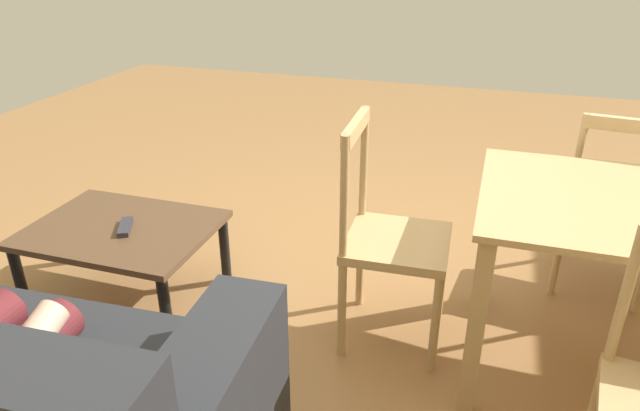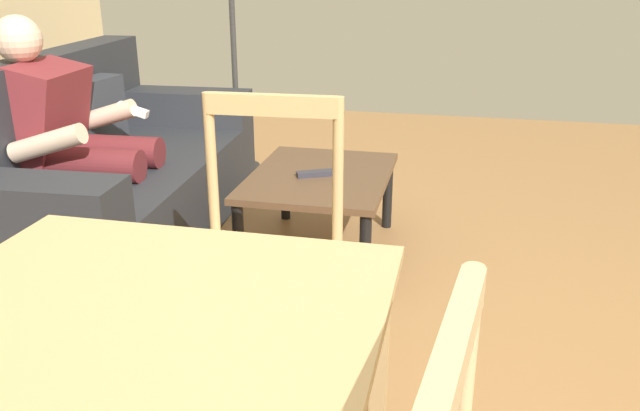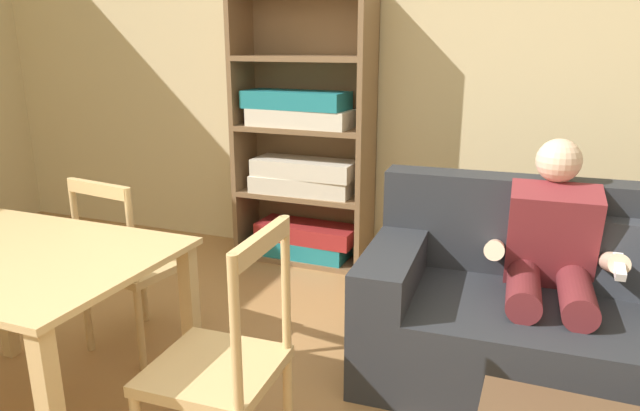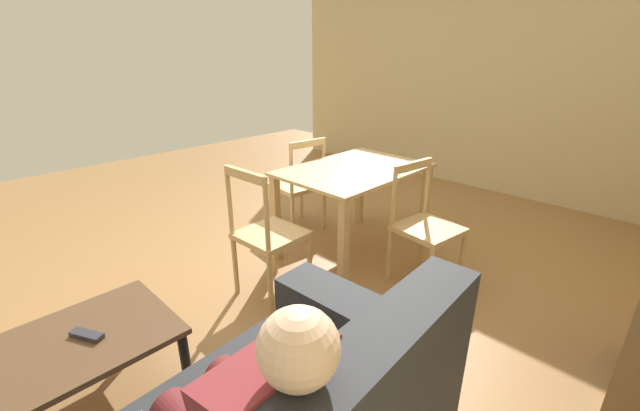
{
  "view_description": "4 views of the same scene",
  "coord_description": "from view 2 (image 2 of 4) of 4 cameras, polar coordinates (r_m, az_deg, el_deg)",
  "views": [
    {
      "loc": [
        -0.28,
        2.37,
        1.63
      ],
      "look_at": [
        0.18,
        0.92,
        0.9
      ],
      "focal_mm": 32.15,
      "sensor_mm": 36.0,
      "label": 1
    },
    {
      "loc": [
        -1.54,
        -0.23,
        1.34
      ],
      "look_at": [
        1.32,
        0.41,
        0.24
      ],
      "focal_mm": 37.11,
      "sensor_mm": 36.0,
      "label": 2
    },
    {
      "loc": [
        1.01,
        -1.16,
        1.54
      ],
      "look_at": [
        0.18,
        0.92,
        0.9
      ],
      "focal_mm": 32.04,
      "sensor_mm": 36.0,
      "label": 3
    },
    {
      "loc": [
        1.59,
        2.29,
        1.68
      ],
      "look_at": [
        0.18,
        0.92,
        0.9
      ],
      "focal_mm": 22.12,
      "sensor_mm": 36.0,
      "label": 4
    }
  ],
  "objects": [
    {
      "name": "coffee_table",
      "position": [
        3.1,
        -0.0,
        1.84
      ],
      "size": [
        0.84,
        0.63,
        0.39
      ],
      "color": "brown",
      "rests_on": "ground_plane"
    },
    {
      "name": "tv_remote",
      "position": [
        3.05,
        -0.43,
        2.77
      ],
      "size": [
        0.12,
        0.17,
        0.02
      ],
      "primitive_type": "cube",
      "rotation": [
        0.0,
        0.0,
        0.47
      ],
      "color": "#2D2D38",
      "rests_on": "coffee_table"
    },
    {
      "name": "person_lounging",
      "position": [
        3.25,
        -20.32,
        5.62
      ],
      "size": [
        0.61,
        0.88,
        1.11
      ],
      "color": "maroon",
      "rests_on": "ground_plane"
    },
    {
      "name": "dining_chair_facing_couch",
      "position": [
        1.91,
        -4.93,
        -6.46
      ],
      "size": [
        0.44,
        0.44,
        0.98
      ],
      "color": "tan",
      "rests_on": "ground_plane"
    },
    {
      "name": "couch",
      "position": [
        3.42,
        -18.46,
        2.21
      ],
      "size": [
        1.96,
        1.01,
        0.9
      ],
      "color": "#282B30",
      "rests_on": "ground_plane"
    }
  ]
}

